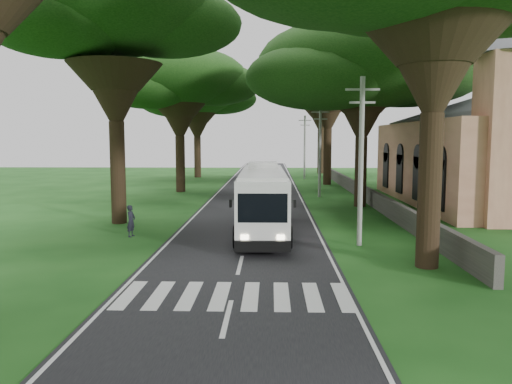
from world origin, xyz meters
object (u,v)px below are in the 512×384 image
at_px(pole_near, 361,159).
at_px(pole_far, 305,146).
at_px(pole_mid, 320,149).
at_px(coach_bus, 263,199).
at_px(church, 486,141).
at_px(distant_car_a, 251,177).
at_px(pedestrian, 131,221).
at_px(distant_car_b, 253,173).

relative_size(pole_near, pole_far, 1.00).
bearing_deg(pole_mid, coach_bus, -105.56).
relative_size(pole_mid, coach_bus, 0.68).
xyz_separation_m(church, pole_mid, (-12.36, 4.45, -0.73)).
xyz_separation_m(distant_car_a, pedestrian, (-4.98, -32.66, 0.16)).
bearing_deg(pole_mid, distant_car_b, 107.95).
xyz_separation_m(coach_bus, distant_car_b, (-1.89, 37.24, -1.19)).
bearing_deg(distant_car_b, coach_bus, -105.42).
relative_size(pole_mid, distant_car_a, 2.10).
height_order(coach_bus, distant_car_b, coach_bus).
bearing_deg(pole_far, distant_car_b, 176.94).
relative_size(pole_mid, distant_car_b, 2.09).
bearing_deg(pole_far, church, -63.18).
distance_m(coach_bus, distant_car_a, 31.41).
xyz_separation_m(pole_far, distant_car_a, (-6.60, -5.55, -3.50)).
height_order(church, pedestrian, church).
distance_m(distant_car_b, pedestrian, 38.89).
height_order(pole_mid, distant_car_b, pole_mid).
distance_m(pole_mid, pedestrian, 21.84).
height_order(pole_far, distant_car_b, pole_far).
xyz_separation_m(pole_near, pole_mid, (0.00, 20.00, 0.00)).
xyz_separation_m(pole_far, coach_bus, (-4.70, -36.89, -2.33)).
height_order(pole_near, pole_far, same).
height_order(coach_bus, pedestrian, coach_bus).
height_order(church, pole_far, church).
bearing_deg(distant_car_b, pole_far, -21.38).
bearing_deg(coach_bus, distant_car_a, 92.56).
height_order(pole_far, coach_bus, pole_far).
relative_size(pole_far, distant_car_b, 2.09).
bearing_deg(distant_car_a, pole_near, 88.40).
bearing_deg(pole_far, pole_near, -90.00).
relative_size(pole_far, distant_car_a, 2.10).
bearing_deg(pole_near, pedestrian, 171.24).
distance_m(church, pole_mid, 13.16).
bearing_deg(distant_car_b, distant_car_a, -108.37).
bearing_deg(distant_car_a, pole_far, -152.36).
xyz_separation_m(coach_bus, pedestrian, (-6.87, -1.33, -1.02)).
distance_m(church, distant_car_a, 27.11).
bearing_deg(pole_far, distant_car_a, -139.92).
distance_m(pole_mid, distant_car_a, 16.26).
xyz_separation_m(pole_near, distant_car_a, (-6.60, 34.45, -3.50)).
xyz_separation_m(church, pole_near, (-12.36, -15.55, -0.73)).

